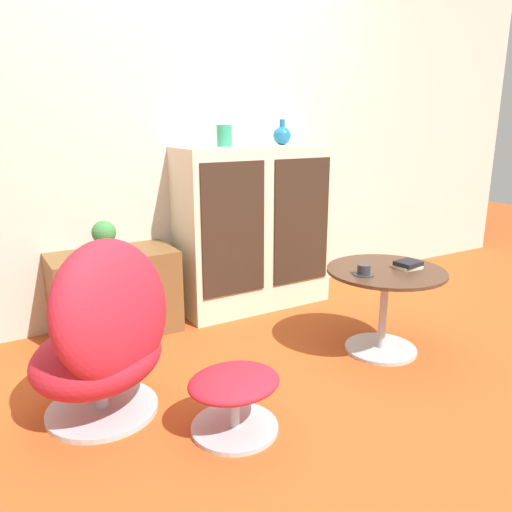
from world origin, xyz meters
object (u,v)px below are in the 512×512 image
tv_console (115,293)px  teacup (364,271)px  vase_leftmost (224,136)px  coffee_table (384,296)px  egg_chair (105,336)px  sideboard (253,228)px  ottoman (234,391)px  potted_plant (104,235)px  vase_inner_left (282,135)px  book_stack (408,265)px

tv_console → teacup: (1.05, -1.04, 0.25)m
tv_console → vase_leftmost: vase_leftmost is taller
coffee_table → egg_chair: bearing=174.7°
sideboard → egg_chair: 1.54m
ottoman → potted_plant: potted_plant is taller
vase_inner_left → egg_chair: bearing=-149.4°
tv_console → ottoman: (0.14, -1.26, -0.08)m
sideboard → book_stack: 1.12m
egg_chair → book_stack: size_ratio=5.98×
ottoman → vase_leftmost: (0.62, 1.26, 1.00)m
ottoman → sideboard: bearing=56.4°
egg_chair → ottoman: 0.60m
ottoman → potted_plant: 1.35m
egg_chair → teacup: (1.32, -0.15, 0.13)m
vase_leftmost → potted_plant: vase_leftmost is taller
sideboard → vase_inner_left: (0.23, 0.00, 0.62)m
sideboard → tv_console: 1.02m
sideboard → vase_leftmost: size_ratio=8.20×
coffee_table → vase_inner_left: 1.33m
egg_chair → vase_inner_left: vase_inner_left is taller
egg_chair → coffee_table: size_ratio=1.28×
teacup → coffee_table: bearing=4.3°
vase_leftmost → potted_plant: 0.98m
teacup → egg_chair: bearing=173.4°
tv_console → ottoman: tv_console is taller
tv_console → book_stack: size_ratio=5.27×
book_stack → vase_inner_left: bearing=97.3°
tv_console → ottoman: bearing=-83.5°
sideboard → teacup: (0.07, -1.03, -0.05)m
teacup → book_stack: size_ratio=0.79×
ottoman → coffee_table: 1.12m
coffee_table → potted_plant: size_ratio=3.31×
egg_chair → potted_plant: size_ratio=4.24×
coffee_table → potted_plant: bearing=140.9°
ottoman → coffee_table: bearing=12.4°
egg_chair → teacup: bearing=-6.6°
egg_chair → teacup: size_ratio=7.54×
vase_leftmost → book_stack: size_ratio=0.97×
ottoman → teacup: (0.90, 0.23, 0.33)m
egg_chair → coffee_table: (1.50, -0.14, -0.05)m
sideboard → potted_plant: bearing=179.5°
tv_console → book_stack: 1.73m
vase_inner_left → potted_plant: bearing=179.8°
tv_console → vase_leftmost: size_ratio=5.41×
sideboard → teacup: sideboard is taller
ottoman → teacup: bearing=14.0°
sideboard → ottoman: sideboard is taller
coffee_table → teacup: (-0.18, -0.01, 0.18)m
ottoman → vase_leftmost: 1.72m
book_stack → potted_plant: bearing=142.2°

